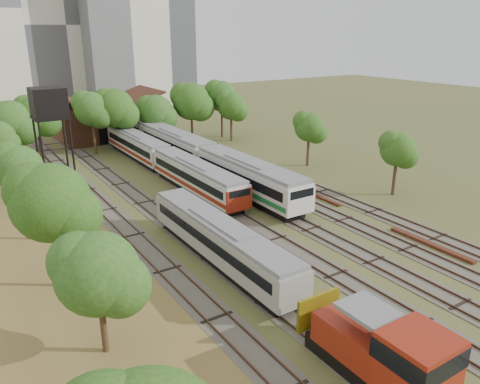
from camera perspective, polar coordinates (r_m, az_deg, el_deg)
ground at (r=34.70m, az=17.71°, el=-10.90°), size 240.00×240.00×0.00m
dry_grass_patch at (r=31.86m, az=-17.08°, el=-13.67°), size 14.00×60.00×0.04m
tracks at (r=52.10m, az=-4.11°, el=0.25°), size 24.60×80.00×0.19m
railcar_red_set at (r=58.21m, az=-9.27°, el=3.89°), size 2.78×34.58×3.43m
railcar_green_set at (r=63.81m, az=-7.69°, el=5.58°), size 3.23×52.08×4.00m
railcar_rear at (r=83.35m, az=-16.99°, el=7.91°), size 2.83×16.08×3.49m
shunter_locomotive at (r=24.98m, az=17.51°, el=-18.40°), size 3.07×8.13×4.02m
old_grey_coach at (r=35.48m, az=-2.37°, el=-5.95°), size 2.69×18.00×3.32m
water_tower at (r=50.86m, az=-22.27°, el=9.68°), size 3.34×3.34×11.54m
rail_pile_near at (r=41.83m, az=22.20°, el=-5.94°), size 0.52×7.80×0.26m
rail_pile_far at (r=50.67m, az=9.24°, el=-0.42°), size 0.46×7.35×0.24m
maintenance_shed at (r=80.99m, az=-15.85°, el=8.48°), size 16.45×11.55×7.58m
tree_band_left at (r=39.97m, az=-25.05°, el=0.99°), size 7.30×66.99×8.78m
tree_band_far at (r=70.93m, az=-14.52°, el=9.71°), size 36.85×7.78×9.30m
tree_band_right at (r=64.27m, az=5.66°, el=8.65°), size 4.86×35.77×7.76m
tower_centre at (r=121.24m, az=-21.48°, el=18.40°), size 20.00×18.00×36.00m
tower_far_right at (r=140.97m, az=-8.84°, el=17.72°), size 12.00×12.00×28.00m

